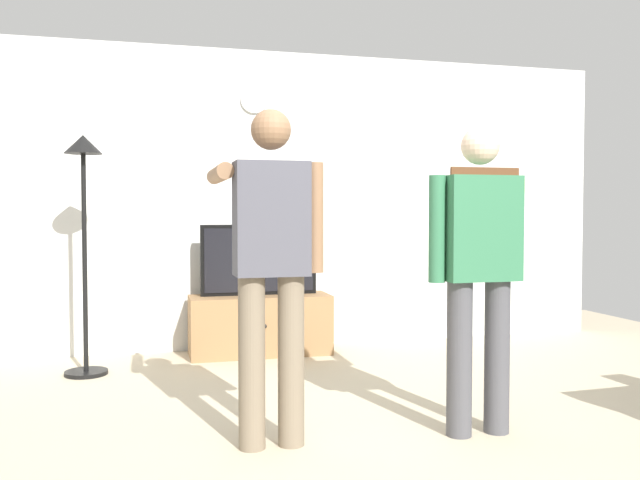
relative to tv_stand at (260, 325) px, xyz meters
The scene contains 9 objects.
ground_plane 2.62m from the tv_stand, 84.58° to the right, with size 8.40×8.40×0.00m, color beige.
back_wall 1.17m from the tv_stand, 54.85° to the left, with size 6.40×0.10×2.70m, color silver.
tv_stand is the anchor object (origin of this frame).
television 0.57m from the tv_stand, 90.00° to the left, with size 1.02×0.07×0.61m.
wall_clock 2.02m from the tv_stand, 90.00° to the left, with size 0.24×0.24×0.03m, color white.
framed_picture 2.62m from the tv_stand, ahead, with size 0.74×0.04×0.47m, color brown.
floor_lamp 1.79m from the tv_stand, 164.44° to the right, with size 0.32×0.32×1.82m.
person_standing_nearer_lamp 2.42m from the tv_stand, 98.10° to the right, with size 0.56×0.78×1.77m.
person_standing_nearer_couch 2.61m from the tv_stand, 70.82° to the right, with size 0.60×0.78×1.70m.
Camera 1 is at (-1.20, -3.10, 1.23)m, focal length 37.35 mm.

